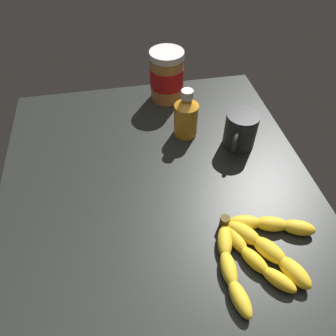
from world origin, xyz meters
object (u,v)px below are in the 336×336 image
(honey_bottle, at_px, (186,115))
(coffee_mug, at_px, (240,130))
(banana_bunch, at_px, (258,249))
(peanut_butter_jar, at_px, (167,76))

(honey_bottle, distance_m, coffee_mug, 0.15)
(honey_bottle, relative_size, coffee_mug, 1.24)
(banana_bunch, height_order, peanut_butter_jar, peanut_butter_jar)
(banana_bunch, relative_size, honey_bottle, 1.64)
(banana_bunch, bearing_deg, honey_bottle, -171.21)
(coffee_mug, bearing_deg, banana_bunch, -12.12)
(peanut_butter_jar, bearing_deg, banana_bunch, 8.02)
(banana_bunch, xyz_separation_m, honey_bottle, (-0.38, -0.06, 0.04))
(banana_bunch, xyz_separation_m, coffee_mug, (-0.31, 0.07, 0.03))
(banana_bunch, bearing_deg, peanut_butter_jar, -171.98)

